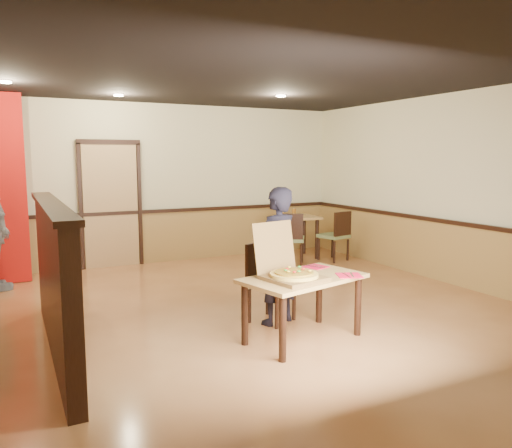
{
  "coord_description": "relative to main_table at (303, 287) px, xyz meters",
  "views": [
    {
      "loc": [
        -2.34,
        -5.19,
        1.85
      ],
      "look_at": [
        0.24,
        0.0,
        1.09
      ],
      "focal_mm": 35.0,
      "sensor_mm": 36.0,
      "label": 1
    }
  ],
  "objects": [
    {
      "name": "main_table",
      "position": [
        0.0,
        0.0,
        0.0
      ],
      "size": [
        1.37,
        0.98,
        0.67
      ],
      "rotation": [
        0.0,
        0.0,
        0.24
      ],
      "color": "tan",
      "rests_on": "floor"
    },
    {
      "name": "spot_b",
      "position": [
        -1.08,
        3.49,
        2.22
      ],
      "size": [
        0.14,
        0.14,
        0.02
      ],
      "primitive_type": "cylinder",
      "color": "#FFDCB2",
      "rests_on": "ceiling"
    },
    {
      "name": "side_chair_left",
      "position": [
        1.69,
        3.13,
        -0.05
      ],
      "size": [
        0.63,
        0.63,
        0.92
      ],
      "rotation": [
        0.0,
        0.0,
        2.55
      ],
      "color": "#647343",
      "rests_on": "floor"
    },
    {
      "name": "side_chair_right",
      "position": [
        2.64,
        3.13,
        -0.06
      ],
      "size": [
        0.54,
        0.54,
        0.91
      ],
      "rotation": [
        0.0,
        0.0,
        3.38
      ],
      "color": "#647343",
      "rests_on": "floor"
    },
    {
      "name": "wall_back",
      "position": [
        -0.28,
        4.49,
        0.84
      ],
      "size": [
        7.0,
        0.0,
        7.0
      ],
      "primitive_type": "plane",
      "rotation": [
        1.57,
        0.0,
        0.0
      ],
      "color": "beige",
      "rests_on": "floor"
    },
    {
      "name": "floor",
      "position": [
        -0.28,
        0.99,
        -0.56
      ],
      "size": [
        7.0,
        7.0,
        0.0
      ],
      "primitive_type": "plane",
      "color": "#C7834D",
      "rests_on": "ground"
    },
    {
      "name": "diner_chair",
      "position": [
        -0.04,
        0.72,
        -0.07
      ],
      "size": [
        0.6,
        0.6,
        0.9
      ],
      "rotation": [
        0.0,
        0.0,
        0.5
      ],
      "color": "#647343",
      "rests_on": "floor"
    },
    {
      "name": "pizza",
      "position": [
        -0.16,
        -0.09,
        0.16
      ],
      "size": [
        0.6,
        0.6,
        0.03
      ],
      "primitive_type": "cylinder",
      "rotation": [
        0.0,
        0.0,
        0.3
      ],
      "color": "#E5C053",
      "rests_on": "pizza_box"
    },
    {
      "name": "side_table",
      "position": [
        2.18,
        3.74,
        0.04
      ],
      "size": [
        0.81,
        0.81,
        0.78
      ],
      "rotation": [
        0.0,
        0.0,
        -0.13
      ],
      "color": "tan",
      "rests_on": "floor"
    },
    {
      "name": "back_door",
      "position": [
        -1.08,
        4.45,
        0.49
      ],
      "size": [
        0.9,
        0.06,
        2.1
      ],
      "primitive_type": "cube",
      "color": "tan",
      "rests_on": "wall_back"
    },
    {
      "name": "condiment",
      "position": [
        2.03,
        3.6,
        0.3
      ],
      "size": [
        0.07,
        0.07,
        0.16
      ],
      "primitive_type": "cylinder",
      "color": "#985B1B",
      "rests_on": "side_table"
    },
    {
      "name": "spot_c",
      "position": [
        1.12,
        2.49,
        2.22
      ],
      "size": [
        0.14,
        0.14,
        0.02
      ],
      "primitive_type": "cylinder",
      "color": "#FFDCB2",
      "rests_on": "ceiling"
    },
    {
      "name": "chair_rail_right",
      "position": [
        3.17,
        0.99,
        0.36
      ],
      "size": [
        0.06,
        7.0,
        0.06
      ],
      "primitive_type": "cube",
      "color": "black",
      "rests_on": "wall_right"
    },
    {
      "name": "spot_a",
      "position": [
        -2.58,
        2.79,
        2.22
      ],
      "size": [
        0.14,
        0.14,
        0.02
      ],
      "primitive_type": "cylinder",
      "color": "#FFDCB2",
      "rests_on": "ceiling"
    },
    {
      "name": "chair_rail_back",
      "position": [
        -0.28,
        4.44,
        0.36
      ],
      "size": [
        7.0,
        0.06,
        0.06
      ],
      "primitive_type": "cube",
      "color": "black",
      "rests_on": "wall_back"
    },
    {
      "name": "pizza_box",
      "position": [
        -0.17,
        -0.04,
        0.18
      ],
      "size": [
        0.63,
        0.7,
        0.54
      ],
      "rotation": [
        0.0,
        0.0,
        0.21
      ],
      "color": "brown",
      "rests_on": "main_table"
    },
    {
      "name": "wainscot_back",
      "position": [
        -0.28,
        4.46,
        -0.11
      ],
      "size": [
        7.0,
        0.04,
        0.9
      ],
      "primitive_type": "cube",
      "color": "olive",
      "rests_on": "floor"
    },
    {
      "name": "napkin_near",
      "position": [
        0.44,
        -0.18,
        0.11
      ],
      "size": [
        0.32,
        0.32,
        0.01
      ],
      "rotation": [
        0.0,
        0.0,
        -0.39
      ],
      "color": "red",
      "rests_on": "main_table"
    },
    {
      "name": "napkin_far",
      "position": [
        0.36,
        0.31,
        0.11
      ],
      "size": [
        0.28,
        0.28,
        0.01
      ],
      "rotation": [
        0.0,
        0.0,
        0.31
      ],
      "color": "red",
      "rests_on": "main_table"
    },
    {
      "name": "booth_partition",
      "position": [
        -2.28,
        0.79,
        0.18
      ],
      "size": [
        0.2,
        3.1,
        1.44
      ],
      "color": "black",
      "rests_on": "floor"
    },
    {
      "name": "diner",
      "position": [
        0.01,
        0.58,
        0.21
      ],
      "size": [
        0.65,
        0.52,
        1.54
      ],
      "primitive_type": "imported",
      "rotation": [
        0.0,
        0.0,
        3.45
      ],
      "color": "black",
      "rests_on": "floor"
    },
    {
      "name": "wall_right",
      "position": [
        3.22,
        0.99,
        0.84
      ],
      "size": [
        0.0,
        7.0,
        7.0
      ],
      "primitive_type": "plane",
      "rotation": [
        1.57,
        0.0,
        -1.57
      ],
      "color": "beige",
      "rests_on": "floor"
    },
    {
      "name": "ceiling",
      "position": [
        -0.28,
        0.99,
        2.24
      ],
      "size": [
        7.0,
        7.0,
        0.0
      ],
      "primitive_type": "plane",
      "rotation": [
        3.14,
        0.0,
        0.0
      ],
      "color": "black",
      "rests_on": "wall_back"
    },
    {
      "name": "wainscot_right",
      "position": [
        3.19,
        0.99,
        -0.11
      ],
      "size": [
        0.04,
        7.0,
        0.9
      ],
      "primitive_type": "cube",
      "color": "olive",
      "rests_on": "floor"
    }
  ]
}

